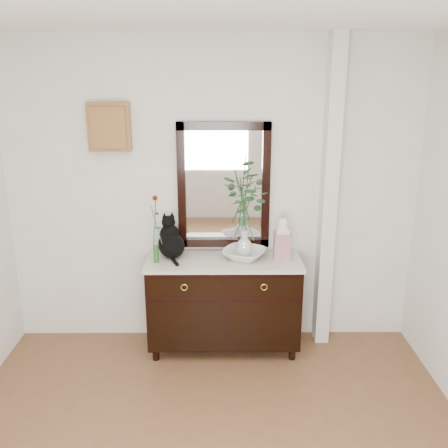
{
  "coord_description": "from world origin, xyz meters",
  "views": [
    {
      "loc": [
        0.07,
        -2.26,
        2.39
      ],
      "look_at": [
        0.1,
        1.63,
        1.2
      ],
      "focal_mm": 40.0,
      "sensor_mm": 36.0,
      "label": 1
    }
  ],
  "objects_px": {
    "cat": "(171,237)",
    "lotus_bowl": "(244,254)",
    "sideboard": "(224,300)",
    "ginger_jar": "(282,238)"
  },
  "relations": [
    {
      "from": "lotus_bowl",
      "to": "ginger_jar",
      "type": "xyz_separation_m",
      "value": [
        0.32,
        0.0,
        0.15
      ]
    },
    {
      "from": "cat",
      "to": "ginger_jar",
      "type": "xyz_separation_m",
      "value": [
        0.95,
        -0.05,
        0.01
      ]
    },
    {
      "from": "sideboard",
      "to": "lotus_bowl",
      "type": "relative_size",
      "value": 3.77
    },
    {
      "from": "ginger_jar",
      "to": "lotus_bowl",
      "type": "bearing_deg",
      "value": -179.35
    },
    {
      "from": "lotus_bowl",
      "to": "cat",
      "type": "bearing_deg",
      "value": 175.19
    },
    {
      "from": "sideboard",
      "to": "ginger_jar",
      "type": "relative_size",
      "value": 3.53
    },
    {
      "from": "cat",
      "to": "lotus_bowl",
      "type": "height_order",
      "value": "cat"
    },
    {
      "from": "sideboard",
      "to": "cat",
      "type": "relative_size",
      "value": 3.66
    },
    {
      "from": "lotus_bowl",
      "to": "ginger_jar",
      "type": "bearing_deg",
      "value": 0.65
    },
    {
      "from": "cat",
      "to": "lotus_bowl",
      "type": "relative_size",
      "value": 1.03
    }
  ]
}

